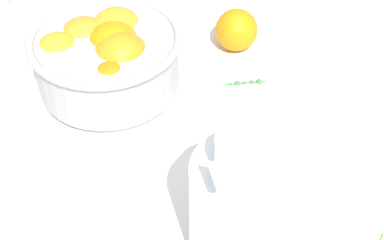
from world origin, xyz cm
name	(u,v)px	position (x,y,z in cm)	size (l,w,h in cm)	color
ground_plane	(175,148)	(0.00, 0.00, -1.50)	(122.13, 95.71, 3.00)	silver
fruit_bowl	(106,58)	(-3.30, 14.21, 5.67)	(21.61, 21.61, 10.76)	#99999E
juice_pitcher	(247,213)	(-1.38, -18.88, 6.74)	(16.75, 12.22, 18.85)	white
loose_orange_2	(236,30)	(18.28, 13.29, 3.35)	(6.69, 6.69, 6.69)	orange
herb_sprig_1	(246,82)	(14.93, 5.02, 0.28)	(6.15, 2.81, 0.99)	#366C34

